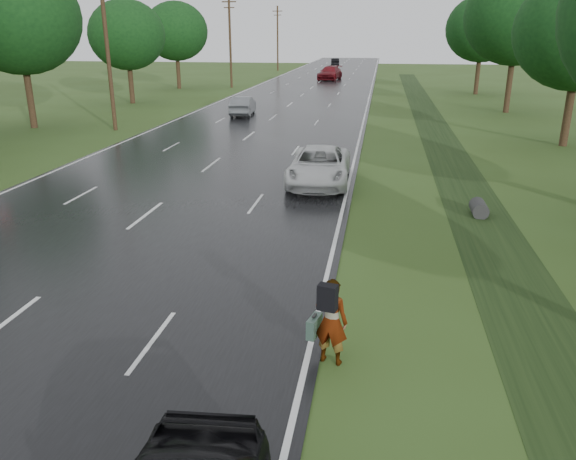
# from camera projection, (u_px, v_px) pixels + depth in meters

# --- Properties ---
(road) EXTENTS (14.00, 180.00, 0.04)m
(road) POSITION_uv_depth(u_px,v_px,m) (298.00, 98.00, 54.02)
(road) COLOR black
(road) RESTS_ON ground
(edge_stripe_east) EXTENTS (0.12, 180.00, 0.01)m
(edge_stripe_east) POSITION_uv_depth(u_px,v_px,m) (369.00, 99.00, 52.99)
(edge_stripe_east) COLOR silver
(edge_stripe_east) RESTS_ON road
(edge_stripe_west) EXTENTS (0.12, 180.00, 0.01)m
(edge_stripe_west) POSITION_uv_depth(u_px,v_px,m) (230.00, 97.00, 55.03)
(edge_stripe_west) COLOR silver
(edge_stripe_west) RESTS_ON road
(center_line) EXTENTS (0.12, 180.00, 0.01)m
(center_line) POSITION_uv_depth(u_px,v_px,m) (298.00, 98.00, 54.01)
(center_line) COLOR silver
(center_line) RESTS_ON road
(drainage_ditch) EXTENTS (2.20, 120.00, 0.56)m
(drainage_ditch) POSITION_uv_depth(u_px,v_px,m) (451.00, 161.00, 27.81)
(drainage_ditch) COLOR black
(drainage_ditch) RESTS_ON ground
(utility_pole_mid) EXTENTS (1.60, 0.26, 10.00)m
(utility_pole_mid) POSITION_uv_depth(u_px,v_px,m) (107.00, 47.00, 35.07)
(utility_pole_mid) COLOR #322214
(utility_pole_mid) RESTS_ON ground
(utility_pole_far) EXTENTS (1.60, 0.26, 10.00)m
(utility_pole_far) POSITION_uv_depth(u_px,v_px,m) (230.00, 40.00, 62.99)
(utility_pole_far) COLOR #322214
(utility_pole_far) RESTS_ON ground
(utility_pole_distant) EXTENTS (1.60, 0.26, 10.00)m
(utility_pole_distant) POSITION_uv_depth(u_px,v_px,m) (278.00, 38.00, 90.90)
(utility_pole_distant) COLOR #322214
(utility_pole_distant) RESTS_ON ground
(tree_east_d) EXTENTS (8.00, 8.00, 10.76)m
(tree_east_d) POSITION_uv_depth(u_px,v_px,m) (518.00, 17.00, 42.43)
(tree_east_d) COLOR #322214
(tree_east_d) RESTS_ON ground
(tree_east_f) EXTENTS (7.20, 7.20, 9.62)m
(tree_east_f) POSITION_uv_depth(u_px,v_px,m) (482.00, 29.00, 55.76)
(tree_east_f) COLOR #322214
(tree_east_f) RESTS_ON ground
(tree_west_c) EXTENTS (7.80, 7.80, 10.43)m
(tree_west_c) POSITION_uv_depth(u_px,v_px,m) (18.00, 18.00, 35.38)
(tree_west_c) COLOR #322214
(tree_west_c) RESTS_ON ground
(tree_west_d) EXTENTS (6.60, 6.60, 8.80)m
(tree_west_d) POSITION_uv_depth(u_px,v_px,m) (127.00, 35.00, 48.65)
(tree_west_d) COLOR #322214
(tree_west_d) RESTS_ON ground
(tree_west_f) EXTENTS (7.00, 7.00, 9.29)m
(tree_west_f) POSITION_uv_depth(u_px,v_px,m) (176.00, 31.00, 61.66)
(tree_west_f) COLOR #322214
(tree_west_f) RESTS_ON ground
(pedestrian) EXTENTS (0.85, 0.84, 1.77)m
(pedestrian) POSITION_uv_depth(u_px,v_px,m) (330.00, 320.00, 10.66)
(pedestrian) COLOR #A5998C
(pedestrian) RESTS_ON ground
(white_pickup) EXTENTS (2.63, 5.41, 1.48)m
(white_pickup) POSITION_uv_depth(u_px,v_px,m) (319.00, 166.00, 23.49)
(white_pickup) COLOR white
(white_pickup) RESTS_ON road
(silver_sedan) EXTENTS (1.86, 4.41, 1.42)m
(silver_sedan) POSITION_uv_depth(u_px,v_px,m) (243.00, 106.00, 42.87)
(silver_sedan) COLOR gray
(silver_sedan) RESTS_ON road
(far_car_red) EXTENTS (3.23, 6.20, 1.72)m
(far_car_red) POSITION_uv_depth(u_px,v_px,m) (330.00, 73.00, 74.63)
(far_car_red) COLOR maroon
(far_car_red) RESTS_ON road
(far_car_dark) EXTENTS (1.94, 4.31, 1.37)m
(far_car_dark) POSITION_uv_depth(u_px,v_px,m) (335.00, 62.00, 104.91)
(far_car_dark) COLOR black
(far_car_dark) RESTS_ON road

